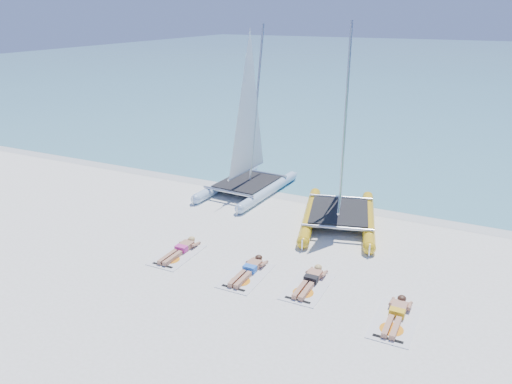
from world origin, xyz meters
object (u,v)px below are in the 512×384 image
sunbather_c (310,280)px  towel_b (246,276)px  catamaran_yellow (343,159)px  sunbather_b (249,269)px  towel_d (395,322)px  sunbather_a (181,249)px  sunbather_d (397,314)px  towel_c (308,287)px  catamaran_blue (248,143)px  towel_a (177,255)px

sunbather_c → towel_b: bearing=-167.1°
catamaran_yellow → sunbather_b: (-1.07, -5.09, -2.07)m
sunbather_c → towel_d: 2.57m
sunbather_a → sunbather_d: same height
towel_b → sunbather_a: bearing=171.1°
towel_b → sunbather_d: size_ratio=1.07×
towel_b → towel_c: (1.77, 0.21, 0.00)m
sunbather_b → towel_d: size_ratio=0.93×
sunbather_b → towel_c: size_ratio=0.93×
catamaran_yellow → sunbather_a: catamaran_yellow is taller
catamaran_blue → sunbather_b: 7.13m
catamaran_yellow → towel_c: catamaran_yellow is taller
catamaran_blue → catamaran_yellow: size_ratio=0.97×
sunbather_a → towel_c: sunbather_a is taller
towel_a → towel_d: (6.68, -0.57, 0.00)m
sunbather_a → sunbather_b: 2.48m
sunbather_a → sunbather_b: (2.47, -0.20, 0.00)m
catamaran_blue → towel_a: catamaran_blue is taller
catamaran_blue → sunbather_b: (3.14, -6.12, -1.90)m
sunbather_c → towel_d: bearing=-17.8°
towel_c → towel_d: bearing=-13.7°
sunbather_d → towel_b: bearing=177.4°
sunbather_b → towel_d: bearing=-7.7°
catamaran_blue → towel_d: bearing=-38.9°
towel_a → sunbather_b: sunbather_b is taller
catamaran_yellow → sunbather_b: size_ratio=4.03×
towel_b → sunbather_c: bearing=12.9°
sunbather_c → towel_a: bearing=-177.2°
catamaran_yellow → towel_c: 5.56m
sunbather_c → catamaran_blue: bearing=129.8°
towel_c → sunbather_d: size_ratio=1.07×
towel_b → sunbather_b: bearing=90.0°
towel_b → towel_d: (4.21, -0.38, 0.00)m
towel_a → towel_b: 2.48m
towel_a → towel_b: bearing=-4.5°
towel_c → sunbather_d: (2.44, -0.40, 0.11)m
sunbather_d → catamaran_blue: bearing=138.5°
towel_b → catamaran_yellow: bearing=78.5°
catamaran_blue → sunbather_a: 6.25m
sunbather_b → sunbather_c: same height
catamaran_yellow → towel_a: (-3.54, -5.08, -2.18)m
sunbather_b → sunbather_d: (4.21, -0.38, 0.00)m
sunbather_d → sunbather_b: bearing=174.8°
towel_a → sunbather_d: 6.69m
sunbather_a → catamaran_blue: bearing=96.5°
catamaran_yellow → sunbather_a: 6.39m
towel_c → sunbather_c: bearing=90.0°
catamaran_blue → catamaran_yellow: catamaran_yellow is taller
towel_a → towel_b: same height
catamaran_yellow → towel_d: 6.83m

